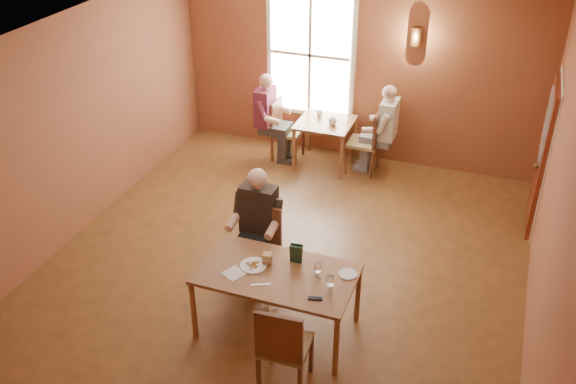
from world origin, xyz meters
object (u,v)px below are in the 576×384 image
(chair_diner_main, at_px, (258,251))
(chair_diner_maroon, at_px, (288,130))
(chair_empty, at_px, (285,343))
(diner_white, at_px, (366,131))
(chair_diner_white, at_px, (363,141))
(diner_main, at_px, (256,239))
(diner_maroon, at_px, (286,119))
(second_table, at_px, (325,143))
(main_table, at_px, (277,301))

(chair_diner_main, bearing_deg, chair_diner_maroon, -76.00)
(chair_empty, height_order, diner_white, diner_white)
(chair_empty, xyz_separation_m, diner_white, (-0.38, 4.77, 0.18))
(chair_diner_maroon, bearing_deg, chair_diner_white, 90.00)
(diner_main, bearing_deg, diner_maroon, -75.64)
(diner_maroon, bearing_deg, diner_main, 14.36)
(diner_white, height_order, chair_diner_maroon, diner_white)
(chair_empty, xyz_separation_m, chair_diner_maroon, (-1.71, 4.77, -0.02))
(chair_diner_maroon, height_order, diner_maroon, diner_maroon)
(second_table, bearing_deg, chair_diner_main, -86.70)
(chair_empty, bearing_deg, diner_white, 91.13)
(diner_main, bearing_deg, chair_diner_white, -97.57)
(chair_diner_main, height_order, chair_diner_white, chair_diner_white)
(chair_empty, relative_size, chair_diner_maroon, 1.04)
(diner_main, height_order, chair_diner_maroon, diner_main)
(diner_main, xyz_separation_m, chair_diner_white, (0.45, 3.42, -0.19))
(diner_main, xyz_separation_m, chair_empty, (0.87, -1.34, -0.18))
(diner_main, bearing_deg, chair_empty, 122.78)
(second_table, relative_size, chair_diner_maroon, 0.86)
(diner_maroon, bearing_deg, second_table, 90.00)
(main_table, bearing_deg, chair_empty, -63.21)
(main_table, height_order, second_table, main_table)
(chair_diner_white, bearing_deg, chair_diner_maroon, 90.00)
(chair_diner_main, relative_size, diner_white, 0.72)
(diner_main, distance_m, chair_diner_white, 3.46)
(second_table, xyz_separation_m, diner_maroon, (-0.68, 0.00, 0.33))
(diner_white, bearing_deg, main_table, -179.78)
(main_table, relative_size, diner_main, 1.19)
(chair_diner_main, distance_m, chair_diner_maroon, 3.49)
(chair_empty, distance_m, diner_white, 4.78)
(diner_main, relative_size, chair_diner_maroon, 1.39)
(chair_diner_maroon, bearing_deg, main_table, 18.42)
(chair_diner_white, relative_size, chair_diner_maroon, 1.03)
(diner_main, bearing_deg, chair_diner_maroon, -76.12)
(chair_diner_main, bearing_deg, chair_diner_white, -97.63)
(main_table, relative_size, chair_empty, 1.59)
(main_table, xyz_separation_m, diner_maroon, (-1.38, 4.04, 0.32))
(chair_diner_main, xyz_separation_m, chair_diner_white, (0.45, 3.39, 0.01))
(chair_diner_white, xyz_separation_m, chair_diner_maroon, (-1.30, 0.00, -0.02))
(chair_diner_white, distance_m, diner_white, 0.19)
(chair_diner_main, xyz_separation_m, diner_white, (0.48, 3.39, 0.20))
(chair_empty, relative_size, diner_white, 0.74)
(chair_diner_maroon, xyz_separation_m, diner_maroon, (-0.03, 0.00, 0.21))
(second_table, relative_size, diner_maroon, 0.61)
(chair_diner_main, height_order, chair_diner_maroon, chair_diner_main)
(main_table, relative_size, second_table, 1.93)
(chair_diner_main, xyz_separation_m, diner_maroon, (-0.88, 3.39, 0.20))
(main_table, relative_size, chair_diner_white, 1.60)
(diner_main, xyz_separation_m, chair_diner_maroon, (-0.85, 3.42, -0.20))
(main_table, height_order, diner_maroon, diner_maroon)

